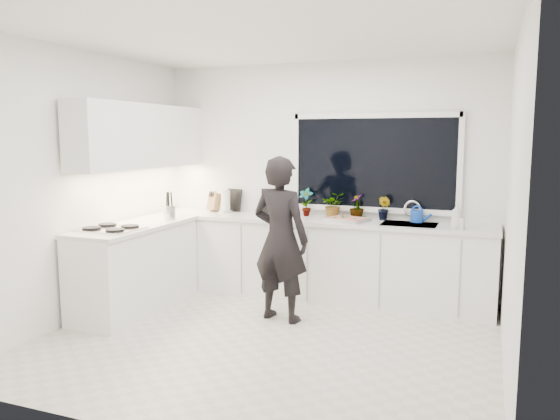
% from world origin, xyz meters
% --- Properties ---
extents(floor, '(4.00, 3.50, 0.02)m').
position_xyz_m(floor, '(0.00, 0.00, -0.01)').
color(floor, beige).
rests_on(floor, ground).
extents(wall_back, '(4.00, 0.02, 2.70)m').
position_xyz_m(wall_back, '(0.00, 1.76, 1.35)').
color(wall_back, white).
rests_on(wall_back, ground).
extents(wall_left, '(0.02, 3.50, 2.70)m').
position_xyz_m(wall_left, '(-2.01, 0.00, 1.35)').
color(wall_left, white).
rests_on(wall_left, ground).
extents(wall_right, '(0.02, 3.50, 2.70)m').
position_xyz_m(wall_right, '(2.01, 0.00, 1.35)').
color(wall_right, white).
rests_on(wall_right, ground).
extents(ceiling, '(4.00, 3.50, 0.02)m').
position_xyz_m(ceiling, '(0.00, 0.00, 2.71)').
color(ceiling, white).
rests_on(ceiling, wall_back).
extents(window, '(1.80, 0.02, 1.00)m').
position_xyz_m(window, '(0.60, 1.73, 1.55)').
color(window, black).
rests_on(window, wall_back).
extents(base_cabinets_back, '(3.92, 0.58, 0.88)m').
position_xyz_m(base_cabinets_back, '(0.00, 1.45, 0.44)').
color(base_cabinets_back, white).
rests_on(base_cabinets_back, floor).
extents(base_cabinets_left, '(0.58, 1.60, 0.88)m').
position_xyz_m(base_cabinets_left, '(-1.67, 0.35, 0.44)').
color(base_cabinets_left, white).
rests_on(base_cabinets_left, floor).
extents(countertop_back, '(3.94, 0.62, 0.04)m').
position_xyz_m(countertop_back, '(0.00, 1.44, 0.90)').
color(countertop_back, silver).
rests_on(countertop_back, base_cabinets_back).
extents(countertop_left, '(0.62, 1.60, 0.04)m').
position_xyz_m(countertop_left, '(-1.67, 0.35, 0.90)').
color(countertop_left, silver).
rests_on(countertop_left, base_cabinets_left).
extents(upper_cabinets, '(0.34, 2.10, 0.70)m').
position_xyz_m(upper_cabinets, '(-1.79, 0.70, 1.85)').
color(upper_cabinets, white).
rests_on(upper_cabinets, wall_left).
extents(sink, '(0.58, 0.42, 0.14)m').
position_xyz_m(sink, '(1.05, 1.45, 0.87)').
color(sink, silver).
rests_on(sink, countertop_back).
extents(faucet, '(0.03, 0.03, 0.22)m').
position_xyz_m(faucet, '(1.05, 1.65, 1.03)').
color(faucet, silver).
rests_on(faucet, countertop_back).
extents(stovetop, '(0.56, 0.48, 0.03)m').
position_xyz_m(stovetop, '(-1.69, -0.00, 0.94)').
color(stovetop, black).
rests_on(stovetop, countertop_left).
extents(person, '(0.66, 0.49, 1.66)m').
position_xyz_m(person, '(-0.09, 0.58, 0.83)').
color(person, black).
rests_on(person, floor).
extents(pizza_tray, '(0.50, 0.43, 0.03)m').
position_xyz_m(pizza_tray, '(0.38, 1.42, 0.94)').
color(pizza_tray, '#B7B6BB').
rests_on(pizza_tray, countertop_back).
extents(pizza, '(0.45, 0.38, 0.01)m').
position_xyz_m(pizza, '(0.38, 1.42, 0.95)').
color(pizza, red).
rests_on(pizza, pizza_tray).
extents(watering_can, '(0.18, 0.18, 0.13)m').
position_xyz_m(watering_can, '(1.11, 1.61, 0.98)').
color(watering_can, blue).
rests_on(watering_can, countertop_back).
extents(paper_towel_roll, '(0.12, 0.12, 0.26)m').
position_xyz_m(paper_towel_roll, '(-1.19, 1.55, 1.05)').
color(paper_towel_roll, white).
rests_on(paper_towel_roll, countertop_back).
extents(knife_block, '(0.15, 0.14, 0.22)m').
position_xyz_m(knife_block, '(-1.37, 1.59, 1.03)').
color(knife_block, olive).
rests_on(knife_block, countertop_back).
extents(utensil_crock, '(0.17, 0.17, 0.16)m').
position_xyz_m(utensil_crock, '(-1.51, 0.80, 1.00)').
color(utensil_crock, '#B5B5BA').
rests_on(utensil_crock, countertop_left).
extents(picture_frame_large, '(0.22, 0.06, 0.28)m').
position_xyz_m(picture_frame_large, '(-1.15, 1.69, 1.06)').
color(picture_frame_large, black).
rests_on(picture_frame_large, countertop_back).
extents(picture_frame_small, '(0.24, 0.12, 0.30)m').
position_xyz_m(picture_frame_small, '(-0.63, 1.69, 1.07)').
color(picture_frame_small, black).
rests_on(picture_frame_small, countertop_back).
extents(herb_plants, '(1.10, 0.31, 0.33)m').
position_xyz_m(herb_plants, '(0.23, 1.61, 1.07)').
color(herb_plants, '#26662D').
rests_on(herb_plants, countertop_back).
extents(soap_bottles, '(0.16, 0.15, 0.27)m').
position_xyz_m(soap_bottles, '(1.55, 1.30, 1.04)').
color(soap_bottles, '#D8BF66').
rests_on(soap_bottles, countertop_back).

